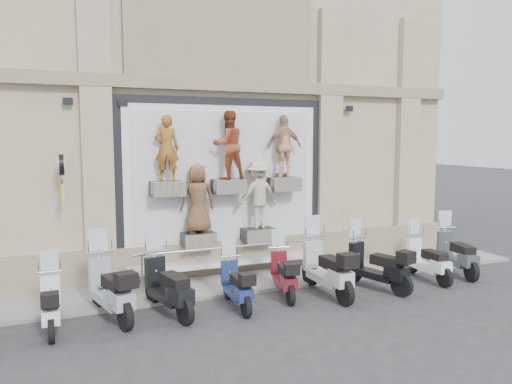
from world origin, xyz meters
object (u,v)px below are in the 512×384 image
scooter_c (110,277)px  scooter_f (284,265)px  scooter_d (168,274)px  scooter_e (236,275)px  scooter_g (327,258)px  guard_rail (237,264)px  scooter_j (457,244)px  clock_sign_bracket (62,172)px  scooter_h (376,256)px  scooter_i (428,251)px  scooter_b (50,294)px

scooter_c → scooter_f: scooter_c is taller
scooter_d → scooter_e: 1.42m
scooter_f → scooter_g: 0.98m
guard_rail → scooter_c: 3.44m
guard_rail → scooter_j: size_ratio=2.60×
scooter_c → scooter_g: scooter_g is taller
scooter_g → scooter_c: bearing=176.1°
scooter_j → clock_sign_bracket: bearing=-177.2°
scooter_h → scooter_i: (1.65, 0.16, -0.06)m
scooter_g → scooter_j: bearing=3.4°
scooter_b → scooter_h: bearing=-1.3°
scooter_i → scooter_j: (1.08, 0.14, 0.06)m
scooter_c → scooter_d: 1.10m
scooter_b → scooter_f: scooter_f is taller
clock_sign_bracket → scooter_c: (0.76, -1.82, -1.96)m
scooter_e → scooter_h: bearing=1.4°
scooter_c → scooter_i: bearing=-14.8°
guard_rail → scooter_g: scooter_g is taller
scooter_d → scooter_f: bearing=-10.1°
scooter_j → guard_rail: bearing=179.5°
guard_rail → scooter_g: bearing=-48.2°
scooter_d → scooter_f: (2.65, 0.14, -0.11)m
guard_rail → scooter_i: 4.74m
scooter_d → scooter_j: scooter_d is taller
scooter_f → scooter_h: (2.21, -0.38, 0.09)m
scooter_c → scooter_j: bearing=-13.6°
guard_rail → scooter_b: (-4.23, -1.55, 0.22)m
scooter_i → scooter_e: bearing=-174.7°
scooter_e → scooter_h: 3.45m
clock_sign_bracket → scooter_g: 6.14m
scooter_e → scooter_f: (1.24, 0.31, 0.02)m
scooter_b → scooter_c: size_ratio=0.82×
scooter_d → scooter_h: bearing=-15.9°
scooter_f → scooter_h: scooter_h is taller
scooter_g → scooter_i: size_ratio=1.17×
scooter_c → scooter_h: size_ratio=1.06×
scooter_e → scooter_f: 1.28m
scooter_h → scooter_j: size_ratio=1.01×
scooter_f → scooter_d: bearing=-164.4°
scooter_e → scooter_b: bearing=-179.7°
scooter_b → scooter_h: scooter_h is taller
clock_sign_bracket → scooter_e: (3.25, -2.16, -2.11)m
scooter_c → scooter_i: 7.60m
guard_rail → clock_sign_bracket: clock_sign_bracket is taller
clock_sign_bracket → scooter_d: (1.85, -1.99, -1.99)m
scooter_b → scooter_h: (7.03, -0.21, 0.11)m
scooter_e → scooter_g: (2.16, 0.00, 0.17)m
scooter_j → scooter_d: bearing=-165.2°
scooter_c → scooter_g: bearing=-17.0°
guard_rail → scooter_g: (1.51, -1.69, 0.40)m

